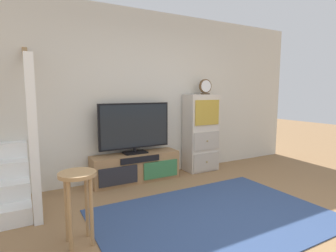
{
  "coord_description": "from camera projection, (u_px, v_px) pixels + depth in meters",
  "views": [
    {
      "loc": [
        -1.86,
        -1.66,
        1.41
      ],
      "look_at": [
        0.04,
        1.77,
        0.91
      ],
      "focal_mm": 28.79,
      "sensor_mm": 36.0,
      "label": 1
    }
  ],
  "objects": [
    {
      "name": "ground_plane",
      "position": [
        256.0,
        243.0,
        2.52
      ],
      "size": [
        20.0,
        20.0,
        0.0
      ],
      "primitive_type": "plane",
      "color": "olive"
    },
    {
      "name": "back_wall",
      "position": [
        146.0,
        95.0,
        4.48
      ],
      "size": [
        6.4,
        0.12,
        2.7
      ],
      "primitive_type": "cube",
      "color": "beige",
      "rests_on": "ground_plane"
    },
    {
      "name": "area_rug",
      "position": [
        215.0,
        217.0,
        3.04
      ],
      "size": [
        2.6,
        1.8,
        0.01
      ],
      "primitive_type": "cube",
      "color": "navy",
      "rests_on": "ground_plane"
    },
    {
      "name": "media_console",
      "position": [
        136.0,
        167.0,
        4.25
      ],
      "size": [
        1.39,
        0.38,
        0.44
      ],
      "color": "#997047",
      "rests_on": "ground_plane"
    },
    {
      "name": "television",
      "position": [
        135.0,
        127.0,
        4.19
      ],
      "size": [
        1.14,
        0.22,
        0.79
      ],
      "color": "black",
      "rests_on": "media_console"
    },
    {
      "name": "side_cabinet",
      "position": [
        201.0,
        133.0,
        4.8
      ],
      "size": [
        0.58,
        0.38,
        1.36
      ],
      "color": "beige",
      "rests_on": "ground_plane"
    },
    {
      "name": "desk_clock",
      "position": [
        205.0,
        87.0,
        4.72
      ],
      "size": [
        0.24,
        0.08,
        0.27
      ],
      "color": "#4C3823",
      "rests_on": "side_cabinet"
    },
    {
      "name": "bar_stool_near",
      "position": [
        78.0,
        191.0,
        2.45
      ],
      "size": [
        0.34,
        0.34,
        0.68
      ],
      "color": "#A37A4C",
      "rests_on": "ground_plane"
    }
  ]
}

